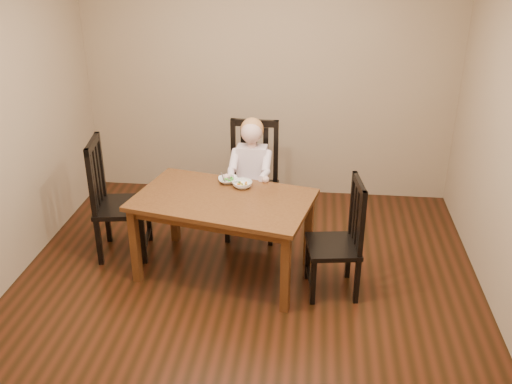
# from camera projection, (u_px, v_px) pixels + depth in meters

# --- Properties ---
(room) EXTENTS (4.01, 4.01, 2.71)m
(room) POSITION_uv_depth(u_px,v_px,m) (244.00, 138.00, 4.26)
(room) COLOR #3B190C
(room) RESTS_ON ground
(dining_table) EXTENTS (1.61, 1.17, 0.73)m
(dining_table) POSITION_uv_depth(u_px,v_px,m) (223.00, 207.00, 4.80)
(dining_table) COLOR #452510
(dining_table) RESTS_ON room
(chair_child) EXTENTS (0.50, 0.47, 1.12)m
(chair_child) POSITION_uv_depth(u_px,v_px,m) (253.00, 182.00, 5.52)
(chair_child) COLOR black
(chair_child) RESTS_ON room
(chair_left) EXTENTS (0.53, 0.55, 1.12)m
(chair_left) POSITION_uv_depth(u_px,v_px,m) (115.00, 201.00, 5.16)
(chair_left) COLOR black
(chair_left) RESTS_ON room
(chair_right) EXTENTS (0.47, 0.49, 1.00)m
(chair_right) POSITION_uv_depth(u_px,v_px,m) (340.00, 240.00, 4.62)
(chair_right) COLOR black
(chair_right) RESTS_ON room
(toddler) EXTENTS (0.39, 0.48, 0.64)m
(toddler) POSITION_uv_depth(u_px,v_px,m) (252.00, 168.00, 5.40)
(toddler) COLOR silver
(toddler) RESTS_ON chair_child
(bowl_peas) EXTENTS (0.22, 0.22, 0.04)m
(bowl_peas) POSITION_uv_depth(u_px,v_px,m) (228.00, 180.00, 5.04)
(bowl_peas) COLOR white
(bowl_peas) RESTS_ON dining_table
(bowl_veg) EXTENTS (0.20, 0.20, 0.05)m
(bowl_veg) POSITION_uv_depth(u_px,v_px,m) (242.00, 184.00, 4.94)
(bowl_veg) COLOR white
(bowl_veg) RESTS_ON dining_table
(fork) EXTENTS (0.06, 0.11, 0.04)m
(fork) POSITION_uv_depth(u_px,v_px,m) (223.00, 178.00, 5.02)
(fork) COLOR silver
(fork) RESTS_ON bowl_peas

